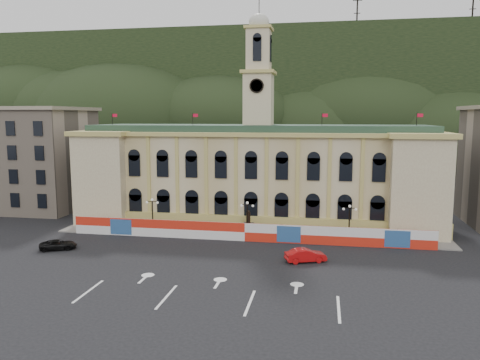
% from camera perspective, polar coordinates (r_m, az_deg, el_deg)
% --- Properties ---
extents(ground, '(260.00, 260.00, 0.00)m').
position_cam_1_polar(ground, '(50.57, -2.29, -11.85)').
color(ground, black).
rests_on(ground, ground).
extents(lane_markings, '(26.00, 10.00, 0.02)m').
position_cam_1_polar(lane_markings, '(46.01, -3.67, -13.89)').
color(lane_markings, white).
rests_on(lane_markings, ground).
extents(hill_ridge, '(230.00, 80.00, 64.00)m').
position_cam_1_polar(hill_ridge, '(168.81, 6.72, 8.60)').
color(hill_ridge, black).
rests_on(hill_ridge, ground).
extents(city_hall, '(56.20, 17.60, 37.10)m').
position_cam_1_polar(city_hall, '(75.40, 2.20, 0.83)').
color(city_hall, beige).
rests_on(city_hall, ground).
extents(side_building_left, '(21.00, 17.00, 18.60)m').
position_cam_1_polar(side_building_left, '(94.32, -24.35, 2.45)').
color(side_building_left, tan).
rests_on(side_building_left, ground).
extents(hoarding_fence, '(50.00, 0.44, 2.50)m').
position_cam_1_polar(hoarding_fence, '(64.37, 0.65, -6.36)').
color(hoarding_fence, red).
rests_on(hoarding_fence, ground).
extents(pavement, '(56.00, 5.50, 0.16)m').
position_cam_1_polar(pavement, '(67.23, 0.99, -6.77)').
color(pavement, slate).
rests_on(pavement, ground).
extents(statue, '(1.40, 1.40, 3.72)m').
position_cam_1_polar(statue, '(67.20, 1.02, -5.81)').
color(statue, '#595651').
rests_on(statue, ground).
extents(lamp_left, '(1.96, 0.44, 5.15)m').
position_cam_1_polar(lamp_left, '(69.40, -10.62, -3.91)').
color(lamp_left, black).
rests_on(lamp_left, ground).
extents(lamp_center, '(1.96, 0.44, 5.15)m').
position_cam_1_polar(lamp_center, '(65.82, 0.89, -4.41)').
color(lamp_center, black).
rests_on(lamp_center, ground).
extents(lamp_right, '(1.96, 0.44, 5.15)m').
position_cam_1_polar(lamp_right, '(65.10, 13.18, -4.76)').
color(lamp_right, black).
rests_on(lamp_right, ground).
extents(red_sedan, '(4.90, 5.93, 1.58)m').
position_cam_1_polar(red_sedan, '(56.04, 7.99, -9.08)').
color(red_sedan, '#B60D0E').
rests_on(red_sedan, ground).
extents(black_suv, '(5.52, 6.10, 1.25)m').
position_cam_1_polar(black_suv, '(64.85, -21.29, -7.36)').
color(black_suv, black).
rests_on(black_suv, ground).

